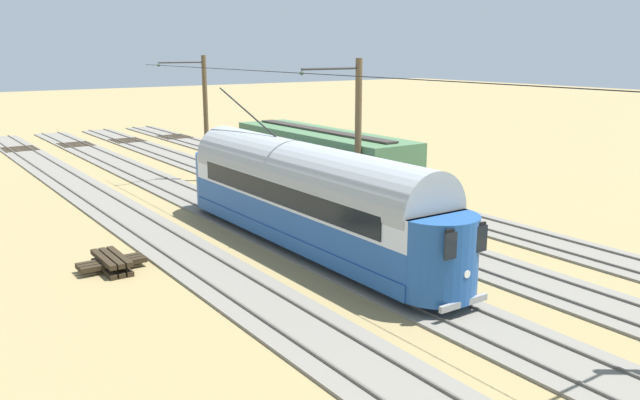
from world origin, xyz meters
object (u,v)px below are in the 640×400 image
object	(u,v)px
catenary_pole_foreground	(205,116)
spare_tie_stack	(112,263)
coach_adjacent	(321,167)
catenary_pole_mid_near	(356,146)
vintage_streetcar	(305,194)

from	to	relation	value
catenary_pole_foreground	spare_tie_stack	distance (m)	16.91
coach_adjacent	catenary_pole_mid_near	bearing A→B (deg)	71.57
vintage_streetcar	catenary_pole_foreground	bearing A→B (deg)	-100.11
catenary_pole_foreground	catenary_pole_mid_near	size ratio (longest dim) A/B	1.00
vintage_streetcar	catenary_pole_foreground	world-z (taller)	catenary_pole_foreground
vintage_streetcar	spare_tie_stack	xyz separation A→B (m)	(7.22, -1.92, -1.99)
coach_adjacent	spare_tie_stack	world-z (taller)	coach_adjacent
vintage_streetcar	coach_adjacent	distance (m)	6.77
catenary_pole_mid_near	spare_tie_stack	world-z (taller)	catenary_pole_mid_near
coach_adjacent	catenary_pole_foreground	distance (m)	10.22
vintage_streetcar	catenary_pole_foreground	size ratio (longest dim) A/B	2.30
vintage_streetcar	spare_tie_stack	bearing A→B (deg)	-14.87
catenary_pole_foreground	catenary_pole_mid_near	world-z (taller)	same
vintage_streetcar	spare_tie_stack	distance (m)	7.73
vintage_streetcar	coach_adjacent	size ratio (longest dim) A/B	1.46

